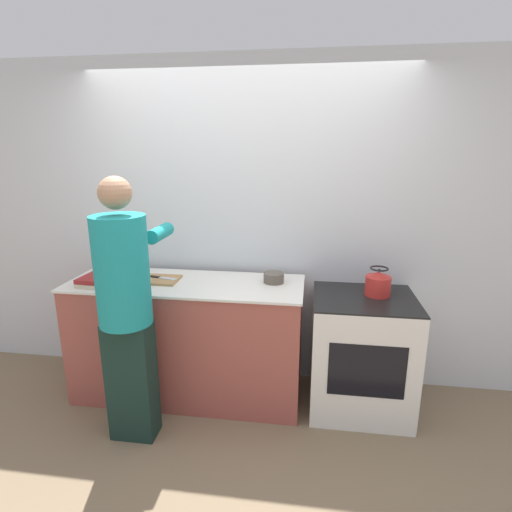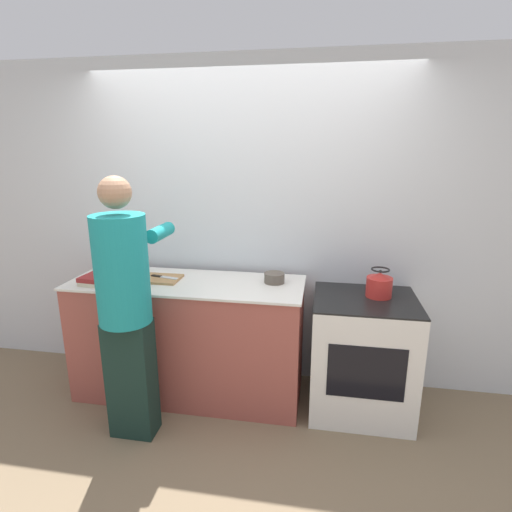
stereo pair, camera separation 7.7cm
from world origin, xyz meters
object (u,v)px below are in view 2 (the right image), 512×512
Objects in this scene: knife at (164,277)px; bowl_prep at (274,278)px; oven at (362,354)px; canister_jar at (116,261)px; person at (126,303)px; kettle at (379,285)px; cutting_board at (161,279)px.

knife is 0.85m from bowl_prep.
oven is 2.07m from canister_jar.
person reaches higher than bowl_prep.
knife is (-1.51, 0.00, 0.52)m from oven.
kettle is (0.09, 0.06, 0.53)m from oven.
knife is at bearing 34.66° from cutting_board.
cutting_board is at bearing -179.74° from oven.
canister_jar is (-0.43, 0.69, 0.06)m from person.
cutting_board is at bearing -132.37° from knife.
cutting_board is at bearing -174.50° from bowl_prep.
bowl_prep is at bearing 5.50° from cutting_board.
cutting_board is 1.37× the size of kettle.
knife is 1.39× the size of canister_jar.
bowl_prep is at bearing -3.51° from canister_jar.
person reaches higher than oven.
canister_jar is (-0.46, 0.16, 0.07)m from cutting_board.
knife is 1.10× the size of kettle.
bowl_prep is (-0.76, 0.02, 0.00)m from kettle.
bowl_prep is (0.88, 0.61, 0.02)m from person.
cutting_board is at bearing -177.66° from kettle.
oven is at bearing -146.90° from kettle.
kettle is 1.26× the size of canister_jar.
cutting_board is 1.72× the size of canister_jar.
kettle reaches higher than oven.
knife is (0.02, 0.01, 0.01)m from cutting_board.
canister_jar is (-1.98, 0.16, 0.58)m from oven.
cutting_board reaches higher than oven.
person is 10.61× the size of canister_jar.
bowl_prep is 0.92× the size of canister_jar.
cutting_board is (0.02, 0.53, -0.01)m from person.
person is 8.44× the size of kettle.
kettle is at bearing 19.86° from person.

